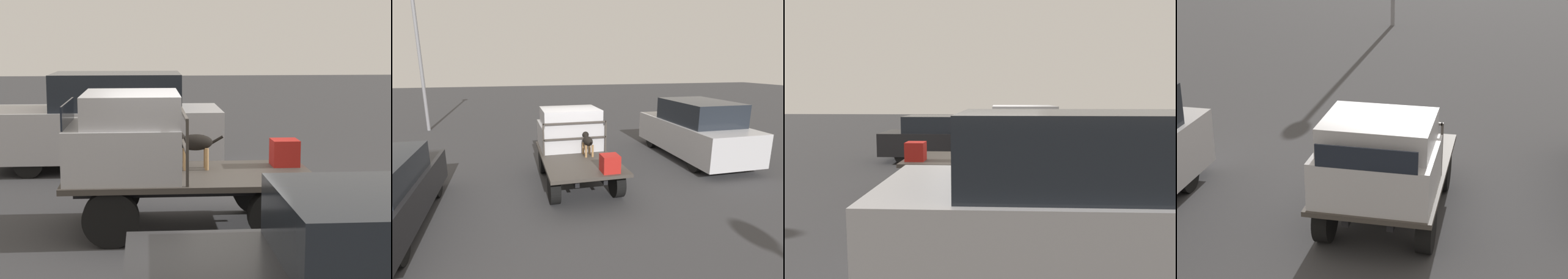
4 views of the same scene
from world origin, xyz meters
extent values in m
plane|color=#38383A|center=(0.00, 0.00, 0.00)|extent=(80.00, 80.00, 0.00)
cylinder|color=black|center=(1.11, 0.79, 0.38)|extent=(0.76, 0.24, 0.76)
cylinder|color=black|center=(1.11, -0.79, 0.38)|extent=(0.76, 0.24, 0.76)
cylinder|color=black|center=(-1.11, 0.79, 0.38)|extent=(0.76, 0.24, 0.76)
cylinder|color=black|center=(-1.11, -0.79, 0.38)|extent=(0.76, 0.24, 0.76)
cube|color=black|center=(0.00, 0.33, 0.65)|extent=(3.31, 0.10, 0.18)
cube|color=black|center=(0.00, -0.33, 0.65)|extent=(3.31, 0.10, 0.18)
cube|color=#3D3833|center=(0.00, 0.00, 0.78)|extent=(3.60, 1.91, 0.08)
cube|color=#B7B7BC|center=(0.96, 0.00, 1.19)|extent=(1.58, 1.79, 0.73)
cube|color=#B7B7BC|center=(0.84, 0.00, 1.78)|extent=(1.35, 1.64, 0.45)
cube|color=black|center=(1.74, 0.00, 1.71)|extent=(0.02, 1.46, 0.34)
cube|color=#3D3833|center=(0.10, 0.87, 1.28)|extent=(0.04, 0.04, 0.91)
cube|color=#3D3833|center=(0.10, -0.87, 1.28)|extent=(0.04, 0.04, 0.91)
cube|color=#3D3833|center=(0.10, 0.00, 1.71)|extent=(0.04, 1.75, 0.04)
cube|color=#3D3833|center=(0.10, 0.00, 1.28)|extent=(0.04, 1.75, 0.04)
cylinder|color=#9E7547|center=(0.06, -0.21, 0.99)|extent=(0.06, 0.06, 0.33)
cylinder|color=#9E7547|center=(0.06, -0.40, 0.99)|extent=(0.06, 0.06, 0.33)
cylinder|color=#9E7547|center=(-0.26, -0.21, 0.99)|extent=(0.06, 0.06, 0.33)
cylinder|color=#9E7547|center=(-0.26, -0.40, 0.99)|extent=(0.06, 0.06, 0.33)
ellipsoid|color=black|center=(-0.10, -0.30, 1.23)|extent=(0.52, 0.24, 0.24)
sphere|color=#9E7547|center=(0.04, -0.30, 1.19)|extent=(0.11, 0.11, 0.11)
cylinder|color=black|center=(0.12, -0.30, 1.30)|extent=(0.17, 0.13, 0.17)
sphere|color=black|center=(0.22, -0.30, 1.34)|extent=(0.22, 0.22, 0.22)
cone|color=#9E7547|center=(0.32, -0.30, 1.32)|extent=(0.12, 0.12, 0.12)
cone|color=black|center=(0.21, -0.24, 1.44)|extent=(0.06, 0.08, 0.10)
cone|color=black|center=(0.21, -0.37, 1.44)|extent=(0.06, 0.08, 0.10)
cylinder|color=black|center=(-0.41, -0.30, 1.25)|extent=(0.22, 0.04, 0.15)
cube|color=#AD1E19|center=(-1.50, -0.48, 1.03)|extent=(0.41, 0.41, 0.41)
cylinder|color=black|center=(2.99, -3.74, 0.30)|extent=(0.60, 0.20, 0.60)
cylinder|color=black|center=(2.99, -5.48, 0.30)|extent=(0.60, 0.20, 0.60)
cylinder|color=black|center=(-0.02, -3.74, 0.30)|extent=(0.60, 0.20, 0.60)
cylinder|color=black|center=(-0.02, -5.48, 0.30)|extent=(0.60, 0.20, 0.60)
cube|color=#B7B7BC|center=(1.48, -4.61, 0.77)|extent=(4.86, 2.01, 1.04)
cube|color=#1E232B|center=(1.24, -4.61, 1.67)|extent=(2.67, 1.81, 0.75)
camera|label=1|loc=(0.64, 9.30, 2.77)|focal=60.00mm
camera|label=2|loc=(-7.88, 1.69, 3.27)|focal=28.00mm
camera|label=3|loc=(0.29, -8.57, 2.20)|focal=35.00mm
camera|label=4|loc=(9.79, 1.85, 5.27)|focal=60.00mm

